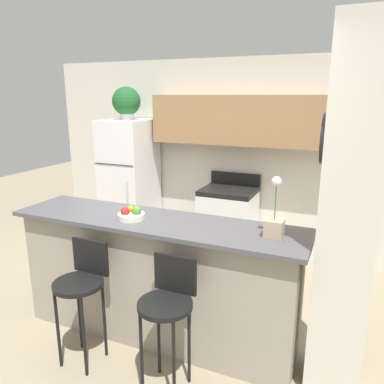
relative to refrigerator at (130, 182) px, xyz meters
name	(u,v)px	position (x,y,z in m)	size (l,w,h in m)	color
ground_plane	(157,334)	(1.43, -1.83, -0.88)	(14.00, 14.00, 0.00)	gray
wall_back	(243,143)	(1.54, 0.34, 0.59)	(5.60, 0.38, 2.55)	silver
pillar_right	(347,220)	(2.89, -1.86, 0.40)	(0.38, 0.33, 2.55)	silver
counter_bar	(156,278)	(1.43, -1.83, -0.33)	(2.52, 0.62, 1.08)	gray
refrigerator	(130,182)	(0.00, 0.00, 0.00)	(0.63, 0.74, 1.76)	white
stove_range	(228,222)	(1.45, 0.07, -0.42)	(0.68, 0.61, 1.07)	white
bar_stool_left	(82,284)	(1.05, -2.33, -0.22)	(0.38, 0.38, 0.98)	black
bar_stool_right	(168,305)	(1.80, -2.33, -0.22)	(0.38, 0.38, 0.98)	black
potted_plant_on_fridge	(126,102)	(0.00, 0.00, 1.11)	(0.38, 0.38, 0.44)	silver
orchid_vase	(274,222)	(2.41, -1.81, 0.31)	(0.13, 0.13, 0.45)	tan
fruit_bowl	(131,214)	(1.24, -1.89, 0.24)	(0.22, 0.22, 0.12)	silver
trash_bin	(155,239)	(0.53, -0.26, -0.69)	(0.28, 0.28, 0.38)	black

